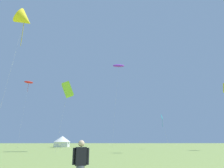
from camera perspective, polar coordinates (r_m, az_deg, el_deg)
The scene contains 7 objects.
kite_yellow_delta at distance 34.07m, azimuth -24.28°, elevation 16.83°, with size 3.75×3.44×21.19m.
kite_lime_box at distance 38.07m, azimuth -12.90°, elevation -1.60°, with size 2.61×2.67×12.75m.
kite_red_parafoil at distance 58.81m, azimuth -23.24°, elevation 0.44°, with size 2.51×1.98×17.90m.
kite_purple_parafoil at distance 61.01m, azimuth 1.96°, elevation 5.36°, with size 4.04×2.95×25.08m.
kite_cyan_diamond at distance 49.15m, azimuth 14.47°, elevation -9.64°, with size 1.02×2.21×8.06m.
person_spectator at distance 7.24m, azimuth -9.26°, elevation -22.95°, with size 0.57×0.33×1.73m.
festival_tent_left at distance 65.07m, azimuth -14.41°, elevation -15.86°, with size 5.16×5.16×3.35m.
Camera 1 is at (-1.17, -3.12, 1.69)m, focal length 31.18 mm.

